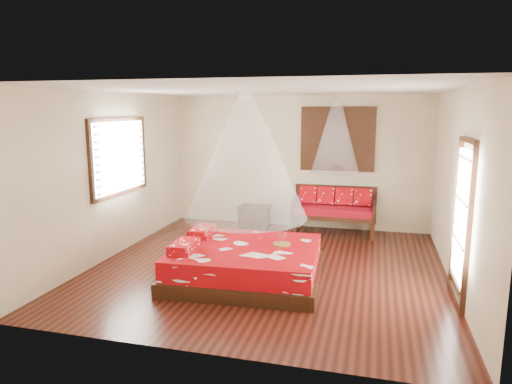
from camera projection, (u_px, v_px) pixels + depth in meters
room at (269, 181)px, 7.11m from camera, size 5.54×5.54×2.84m
bed at (245, 262)px, 6.82m from camera, size 2.29×2.09×0.65m
daybed at (334, 208)px, 9.32m from camera, size 1.68×0.75×0.94m
storage_chest at (254, 216)px, 9.87m from camera, size 0.66×0.50×0.45m
shutter_panel at (338, 139)px, 9.40m from camera, size 1.52×0.06×1.32m
window_left at (120, 156)px, 7.92m from camera, size 0.10×1.74×1.34m
glazed_door at (461, 222)px, 5.92m from camera, size 0.08×1.02×2.16m
wine_tray at (282, 242)px, 6.82m from camera, size 0.26×0.26×0.21m
mosquito_net_main at (246, 156)px, 6.53m from camera, size 1.79×1.79×1.80m
mosquito_net_daybed at (336, 136)px, 8.94m from camera, size 0.96×0.96×1.50m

